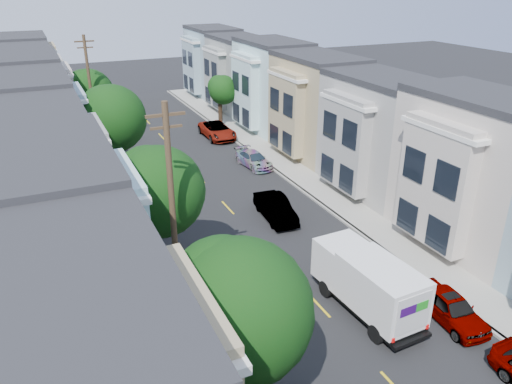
{
  "coord_description": "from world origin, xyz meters",
  "views": [
    {
      "loc": [
        -10.93,
        -16.93,
        14.64
      ],
      "look_at": [
        0.81,
        9.09,
        2.2
      ],
      "focal_mm": 35.0,
      "sensor_mm": 36.0,
      "label": 1
    }
  ],
  "objects_px": {
    "fedex_truck": "(368,282)",
    "lead_sedan": "(275,208)",
    "utility_pole_far": "(91,95)",
    "parked_left_c": "(207,295)",
    "tree_c": "(157,193)",
    "tree_e": "(88,94)",
    "utility_pole_near": "(173,216)",
    "tree_b": "(236,313)",
    "parked_left_d": "(153,204)",
    "tree_d": "(111,119)",
    "tree_far_r": "(222,90)",
    "parked_right_b": "(451,308)",
    "parked_right_c": "(254,160)",
    "parked_right_d": "(217,131)"
  },
  "relations": [
    {
      "from": "fedex_truck",
      "to": "lead_sedan",
      "type": "height_order",
      "value": "fedex_truck"
    },
    {
      "from": "utility_pole_far",
      "to": "parked_left_c",
      "type": "height_order",
      "value": "utility_pole_far"
    },
    {
      "from": "tree_c",
      "to": "tree_e",
      "type": "distance_m",
      "value": 25.66
    },
    {
      "from": "utility_pole_near",
      "to": "utility_pole_far",
      "type": "relative_size",
      "value": 1.0
    },
    {
      "from": "lead_sedan",
      "to": "tree_b",
      "type": "bearing_deg",
      "value": -116.21
    },
    {
      "from": "lead_sedan",
      "to": "parked_left_d",
      "type": "height_order",
      "value": "parked_left_d"
    },
    {
      "from": "tree_c",
      "to": "tree_d",
      "type": "relative_size",
      "value": 0.93
    },
    {
      "from": "tree_far_r",
      "to": "parked_left_d",
      "type": "distance_m",
      "value": 21.68
    },
    {
      "from": "tree_e",
      "to": "parked_right_b",
      "type": "xyz_separation_m",
      "value": [
        11.2,
        -34.04,
        -4.0
      ]
    },
    {
      "from": "tree_b",
      "to": "tree_e",
      "type": "relative_size",
      "value": 1.07
    },
    {
      "from": "tree_e",
      "to": "parked_right_c",
      "type": "distance_m",
      "value": 16.87
    },
    {
      "from": "tree_b",
      "to": "tree_far_r",
      "type": "relative_size",
      "value": 1.4
    },
    {
      "from": "utility_pole_near",
      "to": "parked_right_c",
      "type": "bearing_deg",
      "value": 56.0
    },
    {
      "from": "tree_b",
      "to": "utility_pole_far",
      "type": "bearing_deg",
      "value": 90.0
    },
    {
      "from": "tree_e",
      "to": "fedex_truck",
      "type": "height_order",
      "value": "tree_e"
    },
    {
      "from": "utility_pole_far",
      "to": "tree_c",
      "type": "bearing_deg",
      "value": -90.01
    },
    {
      "from": "tree_c",
      "to": "parked_left_c",
      "type": "relative_size",
      "value": 2.0
    },
    {
      "from": "tree_e",
      "to": "parked_left_c",
      "type": "relative_size",
      "value": 1.88
    },
    {
      "from": "parked_right_b",
      "to": "parked_right_d",
      "type": "xyz_separation_m",
      "value": [
        0.0,
        30.85,
        0.06
      ]
    },
    {
      "from": "fedex_truck",
      "to": "parked_left_c",
      "type": "distance_m",
      "value": 7.59
    },
    {
      "from": "parked_right_d",
      "to": "parked_left_d",
      "type": "bearing_deg",
      "value": -124.32
    },
    {
      "from": "utility_pole_far",
      "to": "tree_e",
      "type": "bearing_deg",
      "value": 90.04
    },
    {
      "from": "lead_sedan",
      "to": "parked_right_b",
      "type": "relative_size",
      "value": 1.03
    },
    {
      "from": "tree_e",
      "to": "utility_pole_far",
      "type": "relative_size",
      "value": 0.7
    },
    {
      "from": "tree_e",
      "to": "utility_pole_near",
      "type": "height_order",
      "value": "utility_pole_near"
    },
    {
      "from": "tree_c",
      "to": "parked_right_b",
      "type": "xyz_separation_m",
      "value": [
        11.2,
        -8.38,
        -4.42
      ]
    },
    {
      "from": "lead_sedan",
      "to": "parked_left_c",
      "type": "bearing_deg",
      "value": -130.74
    },
    {
      "from": "fedex_truck",
      "to": "utility_pole_near",
      "type": "bearing_deg",
      "value": 154.95
    },
    {
      "from": "parked_right_c",
      "to": "parked_right_b",
      "type": "bearing_deg",
      "value": -95.62
    },
    {
      "from": "tree_e",
      "to": "fedex_truck",
      "type": "xyz_separation_m",
      "value": [
        8.12,
        -31.81,
        -3.09
      ]
    },
    {
      "from": "tree_c",
      "to": "parked_left_c",
      "type": "xyz_separation_m",
      "value": [
        1.4,
        -2.76,
        -4.5
      ]
    },
    {
      "from": "tree_d",
      "to": "parked_left_c",
      "type": "xyz_separation_m",
      "value": [
        1.4,
        -15.56,
        -4.92
      ]
    },
    {
      "from": "tree_far_r",
      "to": "tree_b",
      "type": "bearing_deg",
      "value": -110.05
    },
    {
      "from": "tree_d",
      "to": "tree_b",
      "type": "bearing_deg",
      "value": -90.0
    },
    {
      "from": "parked_right_c",
      "to": "parked_right_d",
      "type": "bearing_deg",
      "value": 84.38
    },
    {
      "from": "parked_right_b",
      "to": "parked_right_c",
      "type": "relative_size",
      "value": 1.04
    },
    {
      "from": "tree_far_r",
      "to": "utility_pole_near",
      "type": "bearing_deg",
      "value": -114.48
    },
    {
      "from": "fedex_truck",
      "to": "lead_sedan",
      "type": "relative_size",
      "value": 1.35
    },
    {
      "from": "parked_left_c",
      "to": "tree_c",
      "type": "bearing_deg",
      "value": 118.0
    },
    {
      "from": "tree_b",
      "to": "parked_right_b",
      "type": "xyz_separation_m",
      "value": [
        11.2,
        1.68,
        -4.39
      ]
    },
    {
      "from": "utility_pole_near",
      "to": "parked_left_c",
      "type": "distance_m",
      "value": 4.75
    },
    {
      "from": "tree_c",
      "to": "parked_left_d",
      "type": "relative_size",
      "value": 1.44
    },
    {
      "from": "fedex_truck",
      "to": "parked_left_c",
      "type": "xyz_separation_m",
      "value": [
        -6.72,
        3.4,
        -0.98
      ]
    },
    {
      "from": "fedex_truck",
      "to": "parked_right_b",
      "type": "distance_m",
      "value": 3.9
    },
    {
      "from": "fedex_truck",
      "to": "tree_c",
      "type": "bearing_deg",
      "value": 139.76
    },
    {
      "from": "utility_pole_near",
      "to": "lead_sedan",
      "type": "relative_size",
      "value": 2.26
    },
    {
      "from": "parked_left_c",
      "to": "utility_pole_far",
      "type": "bearing_deg",
      "value": 94.17
    },
    {
      "from": "utility_pole_near",
      "to": "parked_right_d",
      "type": "xyz_separation_m",
      "value": [
        11.2,
        25.35,
        -4.4
      ]
    },
    {
      "from": "fedex_truck",
      "to": "parked_right_d",
      "type": "xyz_separation_m",
      "value": [
        3.08,
        28.63,
        -0.85
      ]
    },
    {
      "from": "tree_b",
      "to": "parked_left_d",
      "type": "bearing_deg",
      "value": 85.6
    }
  ]
}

